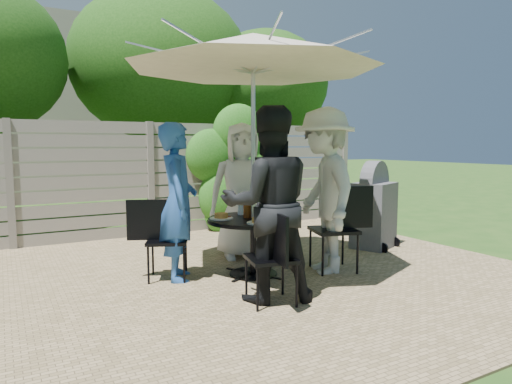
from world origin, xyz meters
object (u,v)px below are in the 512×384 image
person_back (242,191)px  glass_front (267,215)px  glass_back (241,209)px  syrup_jug (247,210)px  plate_extra (275,220)px  chair_left (166,256)px  chair_front (271,277)px  glass_right (274,210)px  umbrella (253,52)px  chair_back (241,235)px  chair_right (335,246)px  bbq_grill (374,209)px  coffee_cup (258,210)px  plate_back (248,211)px  plate_left (221,217)px  person_left (178,202)px  plate_front (259,221)px  plate_right (284,215)px  person_right (324,191)px  patio_table (253,236)px  person_front (268,205)px

person_back → glass_front: bearing=-84.5°
glass_back → syrup_jug: size_ratio=0.88×
plate_extra → glass_front: glass_front is taller
chair_left → chair_front: 1.37m
glass_front → glass_right: bearing=47.9°
glass_back → glass_right: size_ratio=1.00×
umbrella → chair_back: 2.41m
chair_back → chair_right: chair_right is taller
person_back → chair_right: (0.64, -1.10, -0.58)m
bbq_grill → glass_front: bearing=172.8°
glass_front → coffee_cup: (0.15, 0.45, -0.01)m
chair_left → plate_extra: (0.98, -0.66, 0.42)m
plate_back → plate_left: same height
chair_left → person_left: 0.61m
plate_front → glass_right: 0.53m
chair_back → plate_right: size_ratio=3.58×
umbrella → person_back: umbrella is taller
person_back → chair_left: person_back is taller
person_right → plate_front: size_ratio=7.33×
glass_back → glass_right: same height
plate_front → plate_extra: bearing=-0.6°
umbrella → person_right: umbrella is taller
chair_left → coffee_cup: bearing=16.3°
chair_front → patio_table: bearing=-6.3°
chair_right → plate_front: bearing=18.2°
plate_left → glass_front: (0.35, -0.40, 0.05)m
syrup_jug → person_left: bearing=164.6°
glass_back → bbq_grill: (2.18, 0.08, -0.16)m
patio_table → umbrella: 2.02m
chair_left → plate_left: size_ratio=3.45×
plate_back → person_front: bearing=-109.1°
plate_extra → bbq_grill: size_ratio=0.19×
person_back → bbq_grill: size_ratio=1.40×
person_left → plate_left: (0.44, -0.15, -0.17)m
plate_right → coffee_cup: bearing=120.7°
person_back → chair_right: person_back is taller
chair_left → person_front: 1.43m
person_left → chair_back: bearing=-40.7°
bbq_grill → chair_right: bearing=-175.4°
person_back → plate_extra: (-0.20, -1.13, -0.19)m
plate_extra → glass_front: bearing=132.7°
umbrella → chair_right: size_ratio=3.50×
glass_front → chair_front: bearing=-117.4°
chair_back → bbq_grill: 1.96m
plate_back → bbq_grill: bearing=0.7°
chair_left → glass_back: (0.90, -0.04, 0.47)m
syrup_jug → plate_left: bearing=170.4°
person_left → syrup_jug: 0.78m
chair_front → syrup_jug: size_ratio=5.56×
coffee_cup → person_right: bearing=-35.8°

